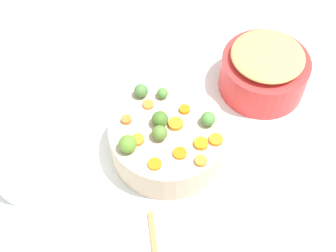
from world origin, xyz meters
The scene contains 21 objects.
tabletop centered at (0.00, 0.00, 0.01)m, with size 2.40×2.40×0.02m, color white.
serving_bowl_carrots centered at (0.04, -0.03, 0.07)m, with size 0.30×0.30×0.10m, color #C4AC91.
metal_pot centered at (0.09, -0.38, 0.08)m, with size 0.25×0.25×0.11m, color red.
stuffing_mound centered at (0.09, -0.38, 0.15)m, with size 0.20×0.20×0.04m, color tan.
carrot_slice_0 centered at (0.04, -0.05, 0.13)m, with size 0.04×0.04×0.01m, color orange.
carrot_slice_1 centered at (-0.04, 0.05, 0.13)m, with size 0.03×0.03×0.01m, color orange.
carrot_slice_2 centered at (-0.04, -0.02, 0.13)m, with size 0.03×0.03×0.01m, color orange.
carrot_slice_3 centered at (0.06, -0.10, 0.13)m, with size 0.03×0.03×0.01m, color orange.
carrot_slice_4 centered at (0.12, -0.02, 0.13)m, with size 0.03×0.03×0.01m, color orange.
carrot_slice_5 centered at (-0.09, -0.05, 0.13)m, with size 0.03×0.03×0.01m, color orange.
carrot_slice_6 centered at (-0.05, -0.11, 0.13)m, with size 0.03×0.03×0.01m, color orange.
carrot_slice_7 centered at (-0.05, -0.08, 0.13)m, with size 0.03×0.03×0.01m, color orange.
carrot_slice_8 centered at (0.04, 0.05, 0.13)m, with size 0.03×0.03×0.01m, color orange.
carrot_slice_9 centered at (0.11, 0.05, 0.13)m, with size 0.03×0.03×0.01m, color orange.
brussels_sprout_0 centered at (0.13, -0.07, 0.14)m, with size 0.03×0.03×0.03m, color #508639.
brussels_sprout_1 centered at (0.02, 0.00, 0.14)m, with size 0.04×0.04×0.04m, color #577A30.
brussels_sprout_2 centered at (0.16, -0.02, 0.14)m, with size 0.04×0.04×0.04m, color #4A783A.
brussels_sprout_3 centered at (0.03, 0.08, 0.14)m, with size 0.04×0.04×0.04m, color #5B882C.
brussels_sprout_4 centered at (0.06, -0.02, 0.14)m, with size 0.04×0.04×0.04m, color #446C25.
brussels_sprout_5 centered at (0.00, -0.13, 0.14)m, with size 0.04×0.04×0.04m, color #4D873E.
casserole_dish centered at (0.16, 0.30, 0.06)m, with size 0.22×0.22×0.09m, color white.
Camera 1 is at (-0.55, 0.30, 1.09)m, focal length 50.56 mm.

